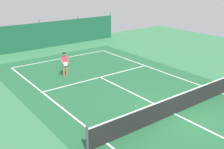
# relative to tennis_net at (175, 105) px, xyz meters

# --- Properties ---
(ground_plane) EXTENTS (36.00, 36.00, 0.00)m
(ground_plane) POSITION_rel_tennis_net_xyz_m (0.00, 0.00, -0.51)
(ground_plane) COLOR #387A4C
(court_surface) EXTENTS (11.02, 26.60, 0.01)m
(court_surface) POSITION_rel_tennis_net_xyz_m (0.00, 0.00, -0.51)
(court_surface) COLOR #236038
(court_surface) RESTS_ON ground
(tennis_net) EXTENTS (10.12, 0.10, 1.10)m
(tennis_net) POSITION_rel_tennis_net_xyz_m (0.00, 0.00, 0.00)
(tennis_net) COLOR black
(tennis_net) RESTS_ON ground
(back_fence) EXTENTS (16.30, 0.98, 2.70)m
(back_fence) POSITION_rel_tennis_net_xyz_m (-0.00, 16.52, 0.16)
(back_fence) COLOR #195138
(back_fence) RESTS_ON ground
(tennis_player) EXTENTS (0.78, 0.70, 1.64)m
(tennis_player) POSITION_rel_tennis_net_xyz_m (-1.76, 7.97, 0.45)
(tennis_player) COLOR #9E7051
(tennis_player) RESTS_ON ground
(tennis_ball_near_player) EXTENTS (0.07, 0.07, 0.07)m
(tennis_ball_near_player) POSITION_rel_tennis_net_xyz_m (-1.00, 1.74, -0.48)
(tennis_ball_near_player) COLOR #CCDB33
(tennis_ball_near_player) RESTS_ON ground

